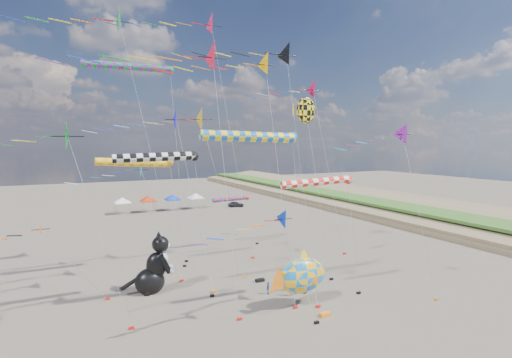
{
  "coord_description": "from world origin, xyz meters",
  "views": [
    {
      "loc": [
        -16.88,
        -21.35,
        13.98
      ],
      "look_at": [
        -0.38,
        12.0,
        10.61
      ],
      "focal_mm": 28.0,
      "sensor_mm": 36.0,
      "label": 1
    }
  ],
  "objects_px": {
    "fish_inflatable": "(301,275)",
    "parked_car": "(236,204)",
    "person_adult": "(291,288)",
    "cat_inflatable": "(153,262)",
    "child_green": "(283,286)",
    "child_blue": "(268,288)"
  },
  "relations": [
    {
      "from": "fish_inflatable",
      "to": "parked_car",
      "type": "height_order",
      "value": "fish_inflatable"
    },
    {
      "from": "person_adult",
      "to": "fish_inflatable",
      "type": "bearing_deg",
      "value": -132.77
    },
    {
      "from": "cat_inflatable",
      "to": "fish_inflatable",
      "type": "height_order",
      "value": "cat_inflatable"
    },
    {
      "from": "cat_inflatable",
      "to": "fish_inflatable",
      "type": "xyz_separation_m",
      "value": [
        10.74,
        -8.88,
        -0.17
      ]
    },
    {
      "from": "fish_inflatable",
      "to": "person_adult",
      "type": "distance_m",
      "value": 3.03
    },
    {
      "from": "child_green",
      "to": "child_blue",
      "type": "relative_size",
      "value": 0.94
    },
    {
      "from": "cat_inflatable",
      "to": "parked_car",
      "type": "bearing_deg",
      "value": 62.86
    },
    {
      "from": "cat_inflatable",
      "to": "person_adult",
      "type": "height_order",
      "value": "cat_inflatable"
    },
    {
      "from": "cat_inflatable",
      "to": "fish_inflatable",
      "type": "relative_size",
      "value": 0.92
    },
    {
      "from": "child_blue",
      "to": "parked_car",
      "type": "height_order",
      "value": "parked_car"
    },
    {
      "from": "person_adult",
      "to": "parked_car",
      "type": "relative_size",
      "value": 0.41
    },
    {
      "from": "cat_inflatable",
      "to": "child_blue",
      "type": "height_order",
      "value": "cat_inflatable"
    },
    {
      "from": "child_blue",
      "to": "person_adult",
      "type": "bearing_deg",
      "value": -85.31
    },
    {
      "from": "child_green",
      "to": "person_adult",
      "type": "bearing_deg",
      "value": -67.59
    },
    {
      "from": "cat_inflatable",
      "to": "child_green",
      "type": "xyz_separation_m",
      "value": [
        11.07,
        -5.28,
        -2.3
      ]
    },
    {
      "from": "child_blue",
      "to": "parked_car",
      "type": "distance_m",
      "value": 50.72
    },
    {
      "from": "fish_inflatable",
      "to": "child_green",
      "type": "distance_m",
      "value": 4.2
    },
    {
      "from": "person_adult",
      "to": "child_green",
      "type": "distance_m",
      "value": 1.31
    },
    {
      "from": "child_green",
      "to": "cat_inflatable",
      "type": "bearing_deg",
      "value": 173.0
    },
    {
      "from": "person_adult",
      "to": "child_blue",
      "type": "relative_size",
      "value": 1.32
    },
    {
      "from": "parked_car",
      "to": "cat_inflatable",
      "type": "bearing_deg",
      "value": 163.33
    },
    {
      "from": "parked_car",
      "to": "person_adult",
      "type": "bearing_deg",
      "value": 177.91
    }
  ]
}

